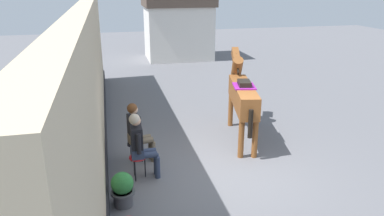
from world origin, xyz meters
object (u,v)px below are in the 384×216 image
object	(u,v)px
flower_planter_far	(123,189)
seated_visitor_near	(140,143)
seated_visitor_far	(137,130)
saddled_horse_center	(242,94)

from	to	relation	value
flower_planter_far	seated_visitor_near	bearing A→B (deg)	65.16
seated_visitor_far	flower_planter_far	bearing A→B (deg)	-104.93
seated_visitor_near	saddled_horse_center	size ratio (longest dim) A/B	0.47
seated_visitor_near	flower_planter_far	world-z (taller)	seated_visitor_near
seated_visitor_far	saddled_horse_center	distance (m)	2.79
seated_visitor_near	flower_planter_far	size ratio (longest dim) A/B	2.17
seated_visitor_far	saddled_horse_center	bearing A→B (deg)	16.32
seated_visitor_near	seated_visitor_far	xyz separation A→B (m)	(0.00, 0.67, 0.00)
seated_visitor_far	saddled_horse_center	size ratio (longest dim) A/B	0.47
seated_visitor_near	saddled_horse_center	xyz separation A→B (m)	(2.66, 1.45, 0.38)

